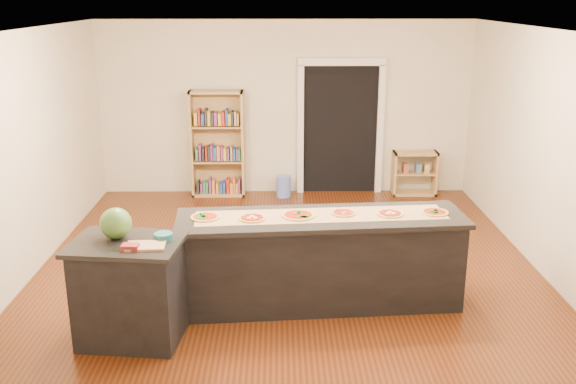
{
  "coord_description": "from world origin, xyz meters",
  "views": [
    {
      "loc": [
        -0.1,
        -6.82,
        3.17
      ],
      "look_at": [
        0.0,
        0.2,
        1.0
      ],
      "focal_mm": 40.0,
      "sensor_mm": 36.0,
      "label": 1
    }
  ],
  "objects_px": {
    "side_counter": "(130,291)",
    "low_shelf": "(414,173)",
    "bookshelf": "(218,144)",
    "kitchen_island": "(321,260)",
    "waste_bin": "(284,186)",
    "watermelon": "(116,223)"
  },
  "relations": [
    {
      "from": "low_shelf",
      "to": "waste_bin",
      "type": "bearing_deg",
      "value": -177.31
    },
    {
      "from": "low_shelf",
      "to": "watermelon",
      "type": "height_order",
      "value": "watermelon"
    },
    {
      "from": "bookshelf",
      "to": "low_shelf",
      "type": "distance_m",
      "value": 3.25
    },
    {
      "from": "waste_bin",
      "to": "bookshelf",
      "type": "bearing_deg",
      "value": 174.49
    },
    {
      "from": "side_counter",
      "to": "low_shelf",
      "type": "height_order",
      "value": "side_counter"
    },
    {
      "from": "bookshelf",
      "to": "low_shelf",
      "type": "height_order",
      "value": "bookshelf"
    },
    {
      "from": "waste_bin",
      "to": "watermelon",
      "type": "relative_size",
      "value": 1.18
    },
    {
      "from": "kitchen_island",
      "to": "waste_bin",
      "type": "bearing_deg",
      "value": 91.12
    },
    {
      "from": "kitchen_island",
      "to": "bookshelf",
      "type": "bearing_deg",
      "value": 105.78
    },
    {
      "from": "kitchen_island",
      "to": "side_counter",
      "type": "distance_m",
      "value": 1.98
    },
    {
      "from": "side_counter",
      "to": "low_shelf",
      "type": "bearing_deg",
      "value": 58.45
    },
    {
      "from": "kitchen_island",
      "to": "bookshelf",
      "type": "height_order",
      "value": "bookshelf"
    },
    {
      "from": "low_shelf",
      "to": "waste_bin",
      "type": "relative_size",
      "value": 2.08
    },
    {
      "from": "bookshelf",
      "to": "low_shelf",
      "type": "bearing_deg",
      "value": -0.03
    },
    {
      "from": "kitchen_island",
      "to": "side_counter",
      "type": "bearing_deg",
      "value": -162.82
    },
    {
      "from": "side_counter",
      "to": "bookshelf",
      "type": "height_order",
      "value": "bookshelf"
    },
    {
      "from": "bookshelf",
      "to": "watermelon",
      "type": "height_order",
      "value": "bookshelf"
    },
    {
      "from": "kitchen_island",
      "to": "waste_bin",
      "type": "height_order",
      "value": "kitchen_island"
    },
    {
      "from": "side_counter",
      "to": "low_shelf",
      "type": "distance_m",
      "value": 5.88
    },
    {
      "from": "kitchen_island",
      "to": "waste_bin",
      "type": "relative_size",
      "value": 8.61
    },
    {
      "from": "low_shelf",
      "to": "watermelon",
      "type": "bearing_deg",
      "value": -129.53
    },
    {
      "from": "low_shelf",
      "to": "watermelon",
      "type": "distance_m",
      "value": 5.92
    }
  ]
}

